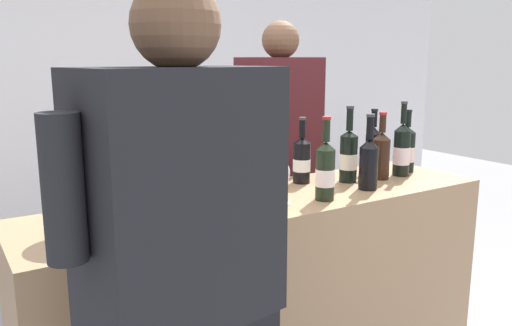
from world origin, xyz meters
name	(u,v)px	position (x,y,z in m)	size (l,w,h in m)	color
wall_back	(91,76)	(0.00, 2.60, 1.40)	(8.00, 0.10, 2.80)	white
counter	(270,310)	(0.00, 0.00, 0.49)	(1.98, 0.53, 0.99)	#9E7A56
wine_bottle_0	(302,160)	(0.26, 0.14, 1.09)	(0.08, 0.08, 0.30)	black
wine_bottle_1	(172,180)	(-0.43, -0.01, 1.12)	(0.08, 0.08, 0.34)	black
wine_bottle_2	(373,149)	(0.70, 0.13, 1.10)	(0.08, 0.08, 0.31)	black
wine_bottle_3	(349,156)	(0.45, 0.04, 1.11)	(0.08, 0.08, 0.35)	black
wine_bottle_4	(407,149)	(0.84, 0.05, 1.10)	(0.08, 0.08, 0.31)	black
wine_bottle_5	(225,168)	(-0.14, 0.12, 1.10)	(0.08, 0.08, 0.32)	black
wine_bottle_6	(174,174)	(-0.36, 0.14, 1.10)	(0.08, 0.08, 0.32)	black
wine_bottle_7	(325,170)	(0.16, -0.14, 1.11)	(0.08, 0.08, 0.33)	black
wine_bottle_8	(236,174)	(-0.16, 0.01, 1.10)	(0.08, 0.08, 0.33)	black
wine_bottle_9	(382,154)	(0.61, 0.00, 1.11)	(0.08, 0.08, 0.31)	black
wine_bottle_10	(402,150)	(0.75, 0.00, 1.11)	(0.08, 0.08, 0.36)	black
wine_bottle_11	(369,162)	(0.43, -0.11, 1.11)	(0.08, 0.08, 0.32)	black
wine_glass	(281,175)	(-0.02, -0.10, 1.10)	(0.08, 0.08, 0.17)	silver
ice_bucket	(107,193)	(-0.67, -0.03, 1.11)	(0.22, 0.22, 0.24)	silver
person_server	(279,189)	(0.43, 0.56, 0.84)	(0.58, 0.29, 1.73)	black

